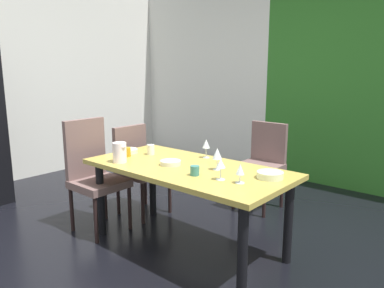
{
  "coord_description": "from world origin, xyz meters",
  "views": [
    {
      "loc": [
        2.2,
        -2.1,
        1.52
      ],
      "look_at": [
        0.09,
        0.35,
        0.85
      ],
      "focal_mm": 35.0,
      "sensor_mm": 36.0,
      "label": 1
    }
  ],
  "objects_px": {
    "chair_left_far": "(138,164)",
    "cup_near_window": "(195,171)",
    "cup_front": "(151,150)",
    "wine_glass_rear": "(221,164)",
    "wine_glass_left": "(217,154)",
    "wine_glass_near_shelf": "(206,144)",
    "chair_head_far": "(262,160)",
    "pitcher_right": "(120,152)",
    "serving_bowl_west": "(171,163)",
    "serving_bowl_east": "(128,151)",
    "dining_table": "(187,176)",
    "chair_left_near": "(93,171)",
    "cup_north": "(127,152)",
    "serving_bowl_center": "(270,175)",
    "wine_glass_south": "(240,170)"
  },
  "relations": [
    {
      "from": "chair_head_far",
      "to": "wine_glass_near_shelf",
      "type": "relative_size",
      "value": 5.47
    },
    {
      "from": "wine_glass_rear",
      "to": "serving_bowl_west",
      "type": "height_order",
      "value": "wine_glass_rear"
    },
    {
      "from": "wine_glass_south",
      "to": "cup_front",
      "type": "bearing_deg",
      "value": 170.09
    },
    {
      "from": "serving_bowl_east",
      "to": "chair_left_near",
      "type": "bearing_deg",
      "value": -123.22
    },
    {
      "from": "serving_bowl_center",
      "to": "serving_bowl_east",
      "type": "bearing_deg",
      "value": -174.34
    },
    {
      "from": "wine_glass_near_shelf",
      "to": "serving_bowl_west",
      "type": "height_order",
      "value": "wine_glass_near_shelf"
    },
    {
      "from": "wine_glass_near_shelf",
      "to": "pitcher_right",
      "type": "relative_size",
      "value": 0.97
    },
    {
      "from": "wine_glass_rear",
      "to": "serving_bowl_center",
      "type": "xyz_separation_m",
      "value": [
        0.25,
        0.27,
        -0.09
      ]
    },
    {
      "from": "chair_left_far",
      "to": "serving_bowl_center",
      "type": "distance_m",
      "value": 1.62
    },
    {
      "from": "wine_glass_near_shelf",
      "to": "cup_front",
      "type": "bearing_deg",
      "value": -153.4
    },
    {
      "from": "chair_left_far",
      "to": "wine_glass_near_shelf",
      "type": "distance_m",
      "value": 0.92
    },
    {
      "from": "cup_near_window",
      "to": "chair_left_near",
      "type": "bearing_deg",
      "value": -174.43
    },
    {
      "from": "wine_glass_south",
      "to": "serving_bowl_west",
      "type": "xyz_separation_m",
      "value": [
        -0.72,
        0.04,
        -0.08
      ]
    },
    {
      "from": "cup_front",
      "to": "dining_table",
      "type": "bearing_deg",
      "value": -9.97
    },
    {
      "from": "chair_left_far",
      "to": "cup_near_window",
      "type": "height_order",
      "value": "chair_left_far"
    },
    {
      "from": "dining_table",
      "to": "serving_bowl_center",
      "type": "bearing_deg",
      "value": 11.86
    },
    {
      "from": "chair_head_far",
      "to": "wine_glass_south",
      "type": "relative_size",
      "value": 6.65
    },
    {
      "from": "chair_left_far",
      "to": "serving_bowl_west",
      "type": "xyz_separation_m",
      "value": [
        0.79,
        -0.33,
        0.21
      ]
    },
    {
      "from": "chair_left_far",
      "to": "serving_bowl_east",
      "type": "bearing_deg",
      "value": 31.76
    },
    {
      "from": "serving_bowl_west",
      "to": "cup_front",
      "type": "distance_m",
      "value": 0.43
    },
    {
      "from": "cup_near_window",
      "to": "cup_front",
      "type": "distance_m",
      "value": 0.79
    },
    {
      "from": "chair_head_far",
      "to": "pitcher_right",
      "type": "bearing_deg",
      "value": 71.89
    },
    {
      "from": "cup_front",
      "to": "chair_left_near",
      "type": "bearing_deg",
      "value": -137.42
    },
    {
      "from": "wine_glass_left",
      "to": "cup_front",
      "type": "bearing_deg",
      "value": 178.48
    },
    {
      "from": "chair_left_near",
      "to": "cup_front",
      "type": "bearing_deg",
      "value": 132.58
    },
    {
      "from": "wine_glass_rear",
      "to": "cup_front",
      "type": "xyz_separation_m",
      "value": [
        -0.97,
        0.22,
        -0.07
      ]
    },
    {
      "from": "dining_table",
      "to": "wine_glass_left",
      "type": "relative_size",
      "value": 9.76
    },
    {
      "from": "chair_left_near",
      "to": "serving_bowl_center",
      "type": "distance_m",
      "value": 1.68
    },
    {
      "from": "wine_glass_south",
      "to": "chair_left_far",
      "type": "bearing_deg",
      "value": 166.04
    },
    {
      "from": "serving_bowl_west",
      "to": "dining_table",
      "type": "bearing_deg",
      "value": 23.89
    },
    {
      "from": "wine_glass_near_shelf",
      "to": "pitcher_right",
      "type": "height_order",
      "value": "pitcher_right"
    },
    {
      "from": "cup_north",
      "to": "wine_glass_left",
      "type": "bearing_deg",
      "value": 11.15
    },
    {
      "from": "chair_left_far",
      "to": "cup_front",
      "type": "bearing_deg",
      "value": 65.18
    },
    {
      "from": "cup_front",
      "to": "wine_glass_rear",
      "type": "bearing_deg",
      "value": -12.7
    },
    {
      "from": "wine_glass_near_shelf",
      "to": "cup_front",
      "type": "relative_size",
      "value": 1.81
    },
    {
      "from": "chair_head_far",
      "to": "wine_glass_near_shelf",
      "type": "xyz_separation_m",
      "value": [
        -0.04,
        -0.93,
        0.32
      ]
    },
    {
      "from": "dining_table",
      "to": "serving_bowl_center",
      "type": "distance_m",
      "value": 0.71
    },
    {
      "from": "wine_glass_left",
      "to": "wine_glass_near_shelf",
      "type": "relative_size",
      "value": 1.05
    },
    {
      "from": "cup_north",
      "to": "pitcher_right",
      "type": "height_order",
      "value": "pitcher_right"
    },
    {
      "from": "dining_table",
      "to": "chair_head_far",
      "type": "distance_m",
      "value": 1.27
    },
    {
      "from": "cup_north",
      "to": "serving_bowl_center",
      "type": "bearing_deg",
      "value": 10.57
    },
    {
      "from": "serving_bowl_east",
      "to": "cup_near_window",
      "type": "bearing_deg",
      "value": -9.47
    },
    {
      "from": "chair_left_far",
      "to": "serving_bowl_west",
      "type": "height_order",
      "value": "chair_left_far"
    },
    {
      "from": "chair_left_near",
      "to": "wine_glass_near_shelf",
      "type": "height_order",
      "value": "chair_left_near"
    },
    {
      "from": "wine_glass_left",
      "to": "cup_north",
      "type": "relative_size",
      "value": 2.14
    },
    {
      "from": "wine_glass_south",
      "to": "wine_glass_near_shelf",
      "type": "distance_m",
      "value": 0.78
    },
    {
      "from": "chair_left_near",
      "to": "cup_front",
      "type": "relative_size",
      "value": 11.16
    },
    {
      "from": "serving_bowl_west",
      "to": "serving_bowl_east",
      "type": "bearing_deg",
      "value": 174.47
    },
    {
      "from": "wine_glass_near_shelf",
      "to": "pitcher_right",
      "type": "bearing_deg",
      "value": -127.16
    },
    {
      "from": "chair_left_far",
      "to": "serving_bowl_west",
      "type": "distance_m",
      "value": 0.88
    }
  ]
}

